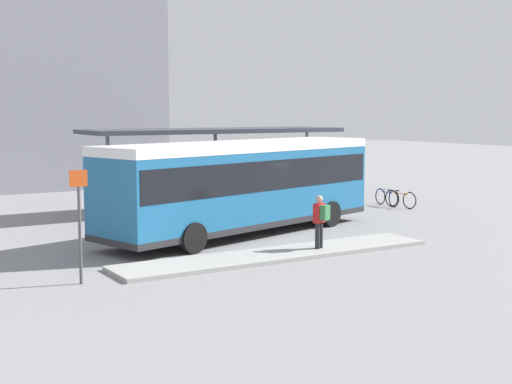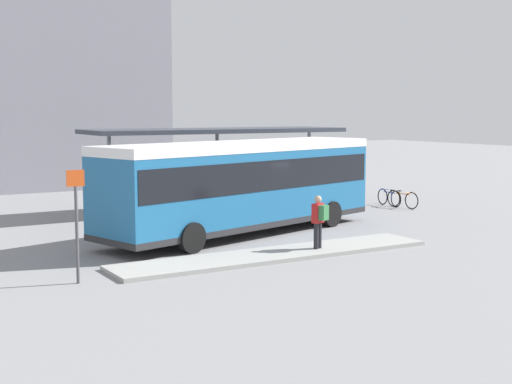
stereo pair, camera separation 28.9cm
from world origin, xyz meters
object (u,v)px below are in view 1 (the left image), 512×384
bicycle_blue (387,197)px  platform_sign (80,221)px  city_bus (242,180)px  potted_planter_far_side (214,202)px  potted_planter_near_shelter (162,206)px  bicycle_orange (400,199)px  pedestrian_waiting (320,218)px

bicycle_blue → platform_sign: platform_sign is taller
city_bus → potted_planter_far_side: (0.86, 3.68, -1.18)m
bicycle_blue → platform_sign: 17.86m
city_bus → potted_planter_far_side: size_ratio=8.80×
bicycle_blue → potted_planter_near_shelter: 10.68m
city_bus → potted_planter_near_shelter: (-1.32, 3.84, -1.23)m
bicycle_blue → potted_planter_far_side: size_ratio=1.35×
potted_planter_far_side → bicycle_orange: bearing=-9.4°
potted_planter_near_shelter → platform_sign: size_ratio=0.42×
pedestrian_waiting → bicycle_blue: 11.44m
bicycle_orange → potted_planter_far_side: size_ratio=1.37×
pedestrian_waiting → potted_planter_far_side: bearing=-25.7°
potted_planter_far_side → platform_sign: 11.06m
pedestrian_waiting → potted_planter_far_side: (0.49, 7.65, -0.36)m
pedestrian_waiting → potted_planter_near_shelter: size_ratio=1.34×
bicycle_orange → platform_sign: 17.59m
bicycle_orange → platform_sign: (-16.36, -6.35, 1.18)m
bicycle_blue → potted_planter_far_side: (-8.48, 0.59, 0.30)m
potted_planter_near_shelter → platform_sign: (-5.66, -7.91, 0.93)m
bicycle_orange → bicycle_blue: 0.82m
bicycle_orange → platform_sign: platform_sign is taller
potted_planter_far_side → platform_sign: (-7.84, -7.76, 0.88)m
bicycle_orange → bicycle_blue: (-0.05, 0.82, -0.01)m
bicycle_blue → potted_planter_far_side: potted_planter_far_side is taller
bicycle_orange → bicycle_blue: size_ratio=1.01×
potted_planter_far_side → pedestrian_waiting: bearing=-93.7°
pedestrian_waiting → bicycle_orange: (9.02, 6.25, -0.65)m
city_bus → platform_sign: bearing=-165.6°
platform_sign → pedestrian_waiting: bearing=0.8°
bicycle_orange → city_bus: bearing=-82.8°
pedestrian_waiting → city_bus: bearing=-16.8°
pedestrian_waiting → bicycle_orange: pedestrian_waiting is taller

